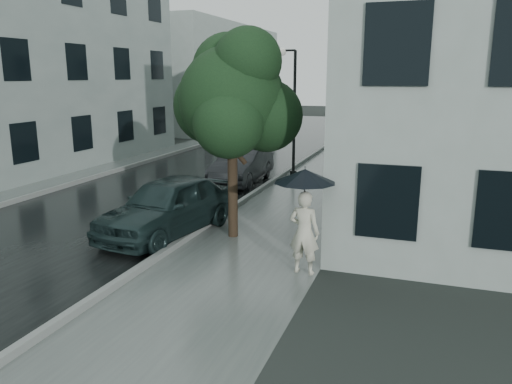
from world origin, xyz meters
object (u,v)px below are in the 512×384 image
at_px(lamp_post, 291,104).
at_px(car_far, 242,165).
at_px(car_near, 168,205).
at_px(street_tree, 233,97).
at_px(pedestrian, 304,233).

height_order(lamp_post, car_far, lamp_post).
bearing_deg(car_near, car_far, 103.51).
relative_size(lamp_post, car_near, 1.16).
relative_size(street_tree, lamp_post, 1.01).
bearing_deg(car_far, street_tree, -72.89).
bearing_deg(car_far, car_near, -87.98).
distance_m(lamp_post, car_far, 3.36).
bearing_deg(lamp_post, pedestrian, -66.92).
xyz_separation_m(pedestrian, lamp_post, (-3.07, 10.16, 2.05)).
xyz_separation_m(car_near, car_far, (-0.45, 6.59, -0.08)).
distance_m(pedestrian, street_tree, 3.98).
bearing_deg(pedestrian, car_far, -55.59).
distance_m(pedestrian, car_near, 4.23).
bearing_deg(street_tree, car_near, -165.05).
distance_m(pedestrian, car_far, 9.18).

